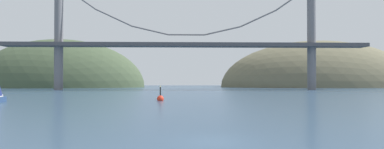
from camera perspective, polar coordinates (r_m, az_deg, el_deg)
ground_plane at (r=19.43m, az=3.54°, el=-10.88°), size 360.00×360.00×0.00m
headland_right at (r=166.01m, az=20.07°, el=-1.93°), size 88.15×44.00×41.47m
headland_left at (r=163.02m, az=-20.86°, el=-1.95°), size 74.12×44.00×41.90m
suspension_bridge at (r=114.74m, az=-0.90°, el=5.42°), size 118.94×6.00×34.73m
channel_buoy at (r=55.90m, az=-5.20°, el=-3.91°), size 1.10×1.10×2.64m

